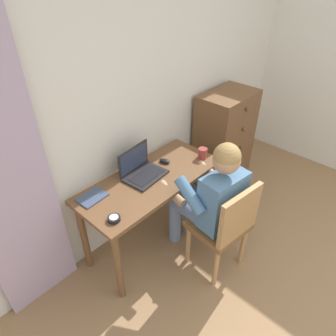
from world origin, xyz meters
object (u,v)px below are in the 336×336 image
desk (151,190)px  notebook_pad (92,197)px  chair (225,225)px  desk_clock (114,219)px  person_seated (210,196)px  computer_mouse (165,161)px  laptop (141,170)px  coffee_mug (203,153)px  dresser (224,141)px

desk → notebook_pad: (-0.47, 0.15, 0.12)m
chair → notebook_pad: (-0.66, 0.78, 0.25)m
desk → notebook_pad: notebook_pad is taller
desk_clock → notebook_pad: desk_clock is taller
person_seated → computer_mouse: 0.53m
desk → chair: size_ratio=1.41×
laptop → notebook_pad: (-0.45, 0.06, -0.05)m
coffee_mug → notebook_pad: bearing=164.8°
dresser → person_seated: person_seated is taller
desk → coffee_mug: size_ratio=10.53×
dresser → notebook_pad: size_ratio=5.28×
chair → person_seated: bearing=83.8°
laptop → desk_clock: (-0.49, -0.24, -0.04)m
person_seated → laptop: size_ratio=3.35×
desk → computer_mouse: 0.29m
desk_clock → computer_mouse: bearing=16.8°
computer_mouse → desk_clock: computer_mouse is taller
computer_mouse → notebook_pad: 0.72m
coffee_mug → desk: bearing=167.1°
person_seated → notebook_pad: (-0.68, 0.60, 0.07)m
chair → notebook_pad: bearing=130.3°
chair → desk_clock: chair is taller
laptop → desk_clock: bearing=-153.7°
coffee_mug → laptop: bearing=158.9°
computer_mouse → laptop: bearing=161.2°
laptop → notebook_pad: 0.46m
dresser → computer_mouse: dresser is taller
dresser → coffee_mug: bearing=-163.3°
computer_mouse → chair: bearing=-109.5°
person_seated → desk_clock: (-0.72, 0.30, 0.08)m
chair → notebook_pad: 1.05m
notebook_pad → laptop: bearing=-11.5°
desk → notebook_pad: 0.51m
desk → laptop: laptop is taller
person_seated → coffee_mug: (0.32, 0.33, 0.11)m
laptop → coffee_mug: size_ratio=3.02×
chair → person_seated: 0.26m
laptop → notebook_pad: size_ratio=1.72×
desk_clock → person_seated: bearing=-22.3°
notebook_pad → desk_clock: bearing=-100.9°
notebook_pad → coffee_mug: size_ratio=1.75×
notebook_pad → coffee_mug: bearing=-19.1°
person_seated → laptop: bearing=112.9°
person_seated → coffee_mug: size_ratio=10.12×
dresser → coffee_mug: size_ratio=9.24×
notebook_pad → dresser: bearing=-6.3°
person_seated → dresser: bearing=27.9°
dresser → desk_clock: dresser is taller
computer_mouse → desk_clock: bearing=-178.4°
desk → person_seated: 0.50m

